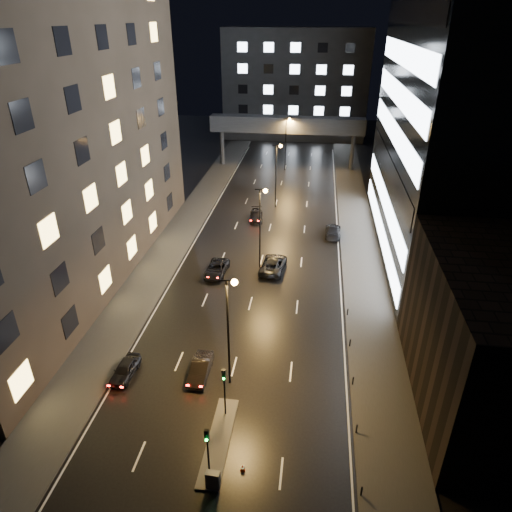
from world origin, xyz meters
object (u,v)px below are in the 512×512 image
object	(u,v)px
car_away_c	(216,269)
car_away_d	(256,216)
car_toward_b	(333,231)
car_toward_a	(273,264)
utility_cabinet	(213,480)
car_away_a	(125,369)
car_away_b	(200,369)

from	to	relation	value
car_away_c	car_away_d	world-z (taller)	car_away_c
car_away_c	car_toward_b	xyz separation A→B (m)	(13.90, 12.63, 0.05)
car_toward_a	utility_cabinet	world-z (taller)	car_toward_a
car_toward_b	utility_cabinet	distance (m)	40.86
utility_cabinet	car_away_d	bearing A→B (deg)	96.26
car_away_d	utility_cabinet	xyz separation A→B (m)	(3.04, -44.22, 0.17)
car_away_a	car_toward_a	distance (m)	22.60
car_away_d	utility_cabinet	bearing A→B (deg)	-93.18
car_away_d	car_toward_a	world-z (taller)	car_toward_a
car_away_c	car_away_d	xyz separation A→B (m)	(2.55, 16.84, -0.03)
car_away_d	car_away_b	bearing A→B (deg)	-97.64
car_away_d	car_toward_b	distance (m)	12.10
car_away_a	utility_cabinet	size ratio (longest dim) A/B	2.82
car_away_b	car_toward_b	xyz separation A→B (m)	(11.65, 29.75, 0.04)
car_away_b	car_away_d	distance (m)	33.96
car_away_d	car_toward_a	size ratio (longest dim) A/B	0.80
car_away_a	car_away_c	world-z (taller)	car_away_c
car_away_a	car_away_c	bearing A→B (deg)	80.41
car_away_b	utility_cabinet	bearing A→B (deg)	-71.94
car_away_a	car_toward_a	bearing A→B (deg)	64.97
car_away_c	utility_cabinet	xyz separation A→B (m)	(5.60, -27.38, 0.14)
car_away_a	car_toward_b	distance (m)	35.55
car_away_d	car_away_a	bearing A→B (deg)	-107.92
car_away_b	car_toward_a	size ratio (longest dim) A/B	0.74
car_away_c	car_away_b	bearing A→B (deg)	-79.86
car_away_c	car_away_a	bearing A→B (deg)	-100.15
car_away_d	utility_cabinet	world-z (taller)	utility_cabinet
car_away_a	car_away_b	xyz separation A→B (m)	(6.35, 0.91, 0.04)
car_toward_a	car_away_c	bearing A→B (deg)	21.68
car_away_c	car_away_d	distance (m)	17.03
car_away_a	car_away_d	world-z (taller)	car_away_d
car_toward_b	utility_cabinet	xyz separation A→B (m)	(-8.30, -40.01, 0.09)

